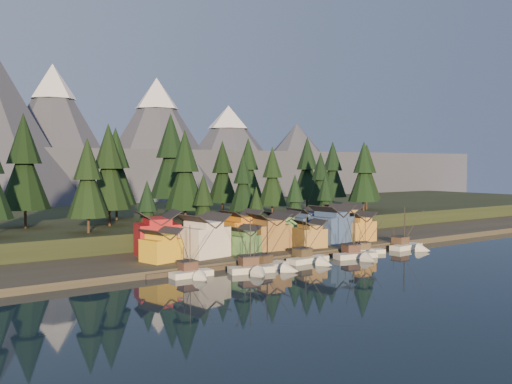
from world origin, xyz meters
TOP-DOWN VIEW (x-y plane):
  - ground at (0.00, 0.00)m, footprint 500.00×500.00m
  - shore_strip at (0.00, 40.00)m, footprint 400.00×50.00m
  - hillside at (0.00, 90.00)m, footprint 420.00×100.00m
  - dock at (0.00, 16.50)m, footprint 80.00×4.00m
  - mountain_ridge at (-4.20, 213.59)m, footprint 560.00×190.00m
  - boat_0 at (-31.20, 11.07)m, footprint 9.06×9.87m
  - boat_1 at (-18.95, 7.53)m, footprint 10.44×11.11m
  - boat_2 at (-13.01, 8.14)m, footprint 11.16×11.64m
  - boat_3 at (-0.80, 9.70)m, footprint 11.12×12.02m
  - boat_4 at (12.36, 7.65)m, footprint 11.51×12.16m
  - boat_5 at (19.54, 11.33)m, footprint 10.29×10.62m
  - boat_6 at (34.25, 10.07)m, footprint 10.78×11.58m
  - house_front_0 at (-31.99, 24.39)m, footprint 8.65×8.35m
  - house_front_1 at (-20.85, 24.84)m, footprint 10.85×10.53m
  - house_front_2 at (-11.79, 22.30)m, footprint 7.67×7.71m
  - house_front_3 at (-1.87, 24.95)m, footprint 9.74×9.37m
  - house_front_4 at (9.04, 21.84)m, footprint 8.13×8.56m
  - house_front_5 at (19.43, 24.68)m, footprint 10.59×9.81m
  - house_front_6 at (27.70, 23.11)m, footprint 8.31×7.88m
  - house_back_0 at (-28.94, 32.55)m, footprint 11.45×11.17m
  - house_back_1 at (-17.25, 32.89)m, footprint 9.25×9.31m
  - house_back_2 at (-4.75, 33.06)m, footprint 9.01×8.29m
  - house_back_3 at (8.27, 32.75)m, footprint 9.87×9.16m
  - house_back_4 at (17.86, 33.74)m, footprint 8.31×7.98m
  - house_back_5 at (30.19, 31.02)m, footprint 9.27×9.37m
  - tree_hill_1 at (-50.00, 68.00)m, footprint 13.05×13.05m
  - tree_hill_2 at (-40.00, 48.00)m, footprint 10.09×10.09m
  - tree_hill_3 at (-30.00, 60.00)m, footprint 12.03×12.03m
  - tree_hill_4 at (-22.00, 75.00)m, footprint 12.03×12.03m
  - tree_hill_5 at (-12.00, 50.00)m, footprint 11.36×11.36m
  - tree_hill_6 at (-4.00, 65.00)m, footprint 11.55×11.55m
  - tree_hill_7 at (6.00, 48.00)m, footprint 8.63×8.63m
  - tree_hill_8 at (14.00, 72.00)m, footprint 10.64×10.64m
  - tree_hill_9 at (22.00, 55.00)m, footprint 9.67×9.67m
  - tree_hill_10 at (30.00, 80.00)m, footprint 11.35×11.35m
  - tree_hill_11 at (38.00, 50.00)m, footprint 8.94×8.94m
  - tree_hill_12 at (46.00, 66.00)m, footprint 11.43×11.43m
  - tree_hill_13 at (56.00, 48.00)m, footprint 10.61×10.61m
  - tree_hill_14 at (64.00, 72.00)m, footprint 11.00×11.00m
  - tree_hill_15 at (0.00, 82.00)m, footprint 14.53×14.53m
  - tree_hill_17 at (68.00, 58.00)m, footprint 10.41×10.41m
  - tree_shore_0 at (-28.00, 40.00)m, footprint 7.53×7.53m
  - tree_shore_1 at (-12.00, 40.00)m, footprint 8.15×8.15m
  - tree_shore_2 at (5.00, 40.00)m, footprint 6.54×6.54m
  - tree_shore_3 at (19.00, 40.00)m, footprint 7.93×7.93m
  - tree_shore_4 at (31.00, 40.00)m, footprint 7.87×7.87m

SIDE VIEW (x-z plane):
  - ground at x=0.00m, z-range 0.00..0.00m
  - dock at x=0.00m, z-range 0.00..1.00m
  - shore_strip at x=0.00m, z-range 0.00..1.50m
  - boat_5 at x=19.54m, z-range -3.34..7.10m
  - boat_2 at x=-13.01m, z-range -3.78..8.30m
  - boat_3 at x=-0.80m, z-range -3.85..8.40m
  - boat_4 at x=12.36m, z-range -3.89..8.51m
  - boat_0 at x=-31.20m, z-range -3.51..8.22m
  - boat_6 at x=34.25m, z-range -3.89..8.78m
  - boat_1 at x=-18.95m, z-range -3.84..8.97m
  - hillside at x=0.00m, z-range 0.00..6.00m
  - house_front_2 at x=-11.79m, z-range 1.67..8.45m
  - house_front_4 at x=9.04m, z-range 1.68..8.70m
  - house_front_0 at x=-31.99m, z-range 1.69..8.97m
  - house_front_6 at x=27.70m, z-range 1.71..9.78m
  - house_back_1 at x=-17.25m, z-range 1.71..10.24m
  - house_back_3 at x=8.27m, z-range 1.72..10.29m
  - house_back_4 at x=17.86m, z-range 1.73..10.70m
  - house_front_3 at x=-1.87m, z-range 1.73..10.81m
  - house_back_2 at x=-4.75m, z-range 1.74..11.18m
  - house_back_5 at x=30.19m, z-range 1.74..11.41m
  - house_front_1 at x=-20.85m, z-range 1.75..11.64m
  - house_front_5 at x=19.43m, z-range 1.76..11.95m
  - house_back_0 at x=-28.94m, z-range 1.76..12.24m
  - tree_shore_2 at x=5.00m, z-range 2.20..17.43m
  - tree_shore_0 at x=-28.00m, z-range 2.31..19.84m
  - tree_shore_4 at x=31.00m, z-range 2.35..20.68m
  - tree_shore_3 at x=19.00m, z-range 2.36..20.83m
  - tree_shore_1 at x=-12.00m, z-range 2.38..21.38m
  - tree_hill_7 at x=6.00m, z-range 6.93..27.04m
  - tree_hill_11 at x=38.00m, z-range 6.97..27.78m
  - tree_hill_9 at x=22.00m, z-range 7.05..29.59m
  - tree_hill_2 at x=-40.00m, z-range 7.10..30.61m
  - tree_hill_17 at x=68.00m, z-range 7.13..31.39m
  - tree_hill_13 at x=56.00m, z-range 7.15..31.88m
  - tree_hill_8 at x=14.00m, z-range 7.16..31.94m
  - tree_hill_14 at x=64.00m, z-range 7.20..32.83m
  - tree_hill_10 at x=30.00m, z-range 7.23..33.67m
  - tree_hill_5 at x=-12.00m, z-range 7.24..33.70m
  - tree_hill_12 at x=46.00m, z-range 7.24..33.87m
  - tree_hill_6 at x=-4.00m, z-range 7.26..34.15m
  - tree_hill_4 at x=-22.00m, z-range 7.31..35.33m
  - tree_hill_3 at x=-30.00m, z-range 7.31..35.33m
  - tree_hill_1 at x=-50.00m, z-range 7.42..37.83m
  - tree_hill_15 at x=0.00m, z-range 7.59..41.44m
  - mountain_ridge at x=-4.20m, z-range -18.94..71.06m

